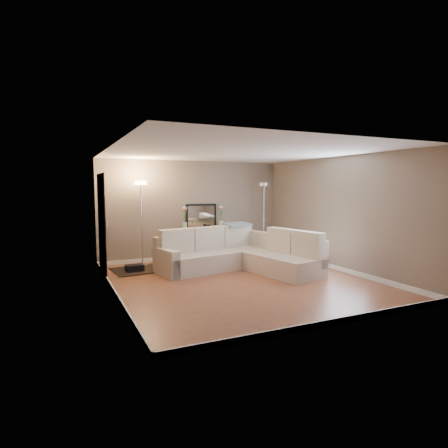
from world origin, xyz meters
name	(u,v)px	position (x,y,z in m)	size (l,w,h in m)	color
floor	(240,281)	(0.00, 0.00, -0.01)	(5.00, 5.50, 0.01)	brown
ceiling	(241,152)	(0.00, 0.00, 2.60)	(5.00, 5.50, 0.01)	white
wall_back	(193,210)	(0.00, 2.76, 1.30)	(5.00, 0.02, 2.60)	gray
wall_front	(335,233)	(0.00, -2.76, 1.30)	(5.00, 0.02, 2.60)	gray
wall_left	(112,223)	(-2.51, 0.00, 1.30)	(0.02, 5.50, 2.60)	gray
wall_right	(338,214)	(2.51, 0.00, 1.30)	(0.02, 5.50, 2.60)	gray
baseboard_back	(194,256)	(0.00, 2.73, 0.05)	(5.00, 0.03, 0.10)	white
baseboard_front	(331,323)	(0.00, -2.73, 0.05)	(5.00, 0.03, 0.10)	white
baseboard_left	(115,293)	(-2.48, 0.00, 0.05)	(0.03, 5.50, 0.10)	white
baseboard_right	(336,268)	(2.48, 0.00, 0.05)	(0.03, 5.50, 0.10)	white
doorway	(102,225)	(-2.48, 1.70, 1.10)	(0.02, 1.20, 2.20)	black
switch_plate	(107,224)	(-2.48, 0.85, 1.20)	(0.02, 0.08, 0.12)	white
sectional_sofa	(238,254)	(0.43, 0.95, 0.36)	(3.21, 2.78, 0.97)	beige
throw_blanket	(237,224)	(0.78, 1.71, 0.98)	(0.70, 0.40, 0.05)	gray
console_table	(201,243)	(0.13, 2.56, 0.43)	(1.23, 0.33, 0.76)	black
leaning_mirror	(201,216)	(0.20, 2.72, 1.12)	(0.87, 0.05, 0.68)	black
table_decor	(204,229)	(0.20, 2.53, 0.81)	(0.52, 0.11, 0.12)	orange
flower_vase_left	(185,220)	(-0.31, 2.56, 1.05)	(0.14, 0.11, 0.65)	silver
flower_vase_right	(221,219)	(0.73, 2.57, 1.05)	(0.14, 0.11, 0.65)	silver
floor_lamp_lit	(141,206)	(-1.50, 2.28, 1.45)	(0.32, 0.32, 2.06)	silver
floor_lamp_unlit	(264,204)	(1.88, 2.26, 1.44)	(0.36, 0.36, 2.03)	silver
charcoal_rug	(143,269)	(-1.58, 1.88, 0.01)	(1.34, 1.01, 0.02)	black
black_bag	(135,270)	(-1.79, 1.76, 0.03)	(0.38, 0.27, 0.25)	black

